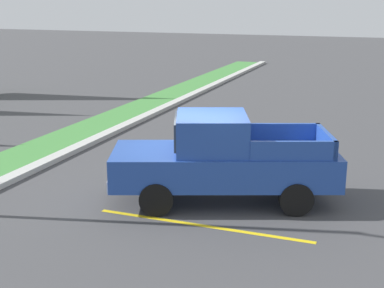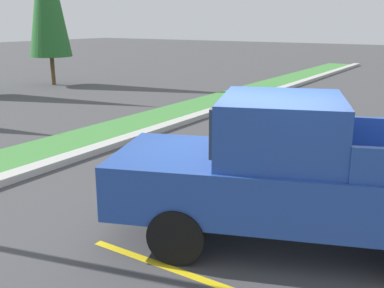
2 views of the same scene
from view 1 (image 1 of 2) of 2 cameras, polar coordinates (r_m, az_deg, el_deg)
name	(u,v)px [view 1 (image 1 of 2)]	position (r m, az deg, el deg)	size (l,w,h in m)	color
ground_plane	(198,195)	(13.25, 0.69, -5.42)	(120.00, 120.00, 0.00)	#424244
parking_line_near	(202,225)	(11.52, 1.06, -8.66)	(0.12, 4.80, 0.01)	yellow
parking_line_far	(241,181)	(14.28, 5.24, -3.91)	(0.12, 4.80, 0.01)	yellow
curb_strip	(29,170)	(15.55, -16.92, -2.65)	(56.00, 0.40, 0.15)	#B2B2AD
pickup_truck_main	(222,159)	(12.54, 3.22, -1.62)	(3.61, 5.55, 2.10)	black
traffic_cone	(257,162)	(15.00, 6.97, -1.87)	(0.36, 0.36, 0.60)	orange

